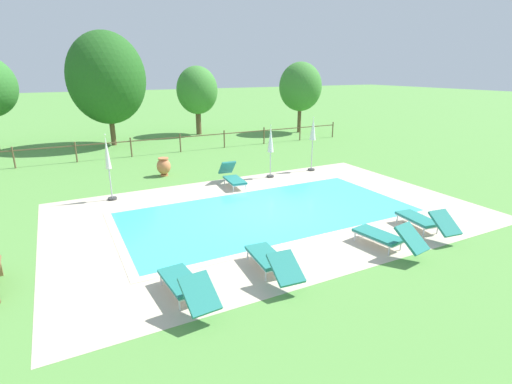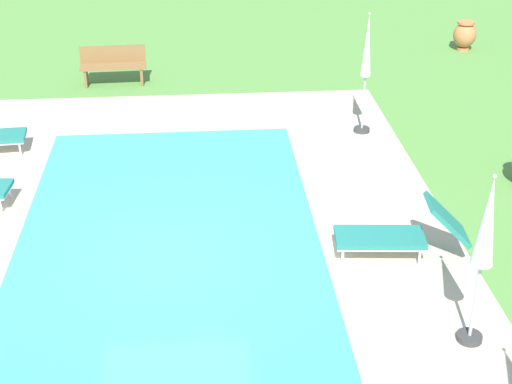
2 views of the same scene
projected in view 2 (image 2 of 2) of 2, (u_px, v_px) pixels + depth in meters
name	position (u px, v px, depth m)	size (l,w,h in m)	color
ground_plane	(168.00, 259.00, 11.30)	(160.00, 160.00, 0.00)	#599342
pool_deck_paving	(168.00, 259.00, 11.30)	(13.72, 8.85, 0.01)	beige
swimming_pool_water	(168.00, 259.00, 11.30)	(9.45, 4.59, 0.01)	#42CCD6
pool_coping_rim	(168.00, 259.00, 11.29)	(9.93, 5.07, 0.01)	beige
sun_lounger_north_near_steps	(399.00, 233.00, 11.21)	(0.77, 1.97, 0.93)	#237A70
patio_umbrella_closed_row_mid_west	(486.00, 235.00, 8.94)	(0.32, 0.32, 2.31)	#383838
patio_umbrella_closed_row_centre	(366.00, 60.00, 14.83)	(0.32, 0.32, 2.41)	#383838
wooden_bench_lawn_side	(113.00, 64.00, 17.83)	(0.50, 1.52, 0.87)	olive
terracotta_urn_near_fence	(465.00, 35.00, 20.17)	(0.59, 0.59, 0.77)	#C67547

